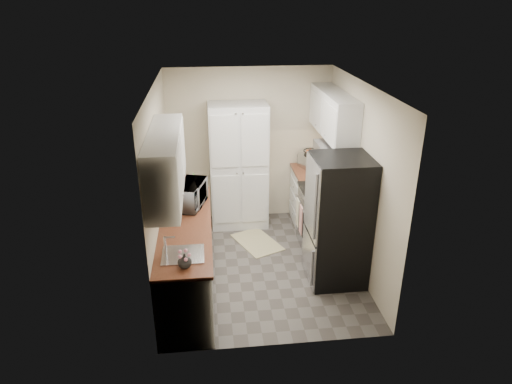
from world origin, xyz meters
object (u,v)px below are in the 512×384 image
Objects in this scene: toaster_oven at (312,161)px; electric_range at (324,219)px; microwave at (188,194)px; pantry_cabinet at (239,166)px; refrigerator at (338,221)px; wine_bottle at (186,189)px.

electric_range is at bearing -110.20° from toaster_oven.
microwave reaches higher than toaster_oven.
refrigerator is at bearing -56.54° from pantry_cabinet.
microwave is (-1.91, 0.52, 0.23)m from refrigerator.
toaster_oven is at bearing 1.21° from pantry_cabinet.
wine_bottle is (-1.97, -0.04, 0.58)m from electric_range.
electric_range is 1.10m from toaster_oven.
electric_range is 4.00× the size of wine_bottle.
toaster_oven is (1.95, 1.23, -0.05)m from microwave.
refrigerator is 4.40× the size of toaster_oven.
pantry_cabinet is at bearing 123.46° from refrigerator.
pantry_cabinet reaches higher than microwave.
pantry_cabinet is at bearing 161.36° from toaster_oven.
electric_range is 0.88m from refrigerator.
refrigerator is (1.14, -1.73, -0.15)m from pantry_cabinet.
pantry_cabinet is 1.25m from wine_bottle.
electric_range is at bearing -66.38° from microwave.
pantry_cabinet is 1.18× the size of refrigerator.
toaster_oven is at bearing 88.68° from refrigerator.
pantry_cabinet is 1.18m from toaster_oven.
microwave is (-0.77, -1.20, 0.08)m from pantry_cabinet.
pantry_cabinet is at bearing -16.97° from microwave.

